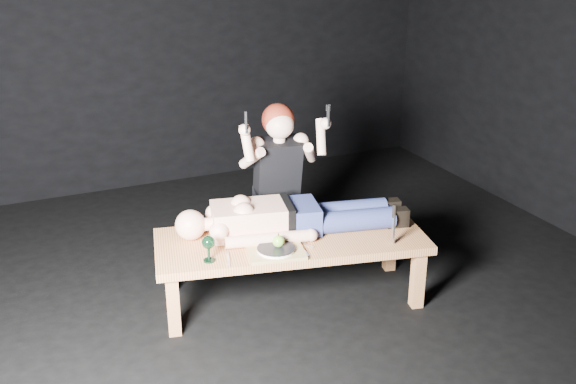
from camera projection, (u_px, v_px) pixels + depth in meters
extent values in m
plane|color=black|center=(289.00, 298.00, 4.47)|extent=(5.00, 5.00, 0.00)
plane|color=black|center=(176.00, 23.00, 6.03)|extent=(5.00, 0.00, 5.00)
cube|color=#D08650|center=(291.00, 268.00, 4.39)|extent=(1.84, 1.01, 0.45)
cube|color=tan|center=(276.00, 252.00, 4.09)|extent=(0.39, 0.32, 0.02)
cylinder|color=white|center=(276.00, 249.00, 4.08)|extent=(0.27, 0.27, 0.02)
sphere|color=#60A029|center=(278.00, 241.00, 4.08)|extent=(0.07, 0.07, 0.07)
cube|color=#B2B2B7|center=(228.00, 259.00, 4.02)|extent=(0.07, 0.18, 0.01)
cube|color=#B2B2B7|center=(303.00, 250.00, 4.13)|extent=(0.03, 0.19, 0.01)
cube|color=#B2B2B7|center=(303.00, 243.00, 4.22)|extent=(0.08, 0.18, 0.01)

